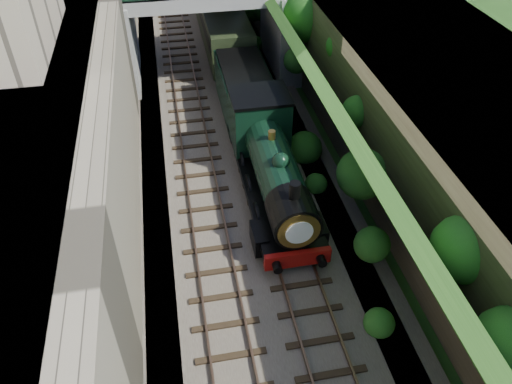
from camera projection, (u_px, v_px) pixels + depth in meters
trackbed at (220, 100)px, 31.19m from camera, size 10.00×90.00×0.20m
retaining_wall at (121, 56)px, 28.22m from camera, size 1.00×90.00×7.00m
street_plateau_left at (57, 61)px, 27.72m from camera, size 6.00×90.00×7.00m
street_plateau_right at (371, 42)px, 30.62m from camera, size 8.00×90.00×6.25m
embankment_slope at (305, 61)px, 29.35m from camera, size 4.35×90.00×6.36m
track_left at (188, 101)px, 30.81m from camera, size 2.50×90.00×0.20m
track_right at (239, 96)px, 31.27m from camera, size 2.50×90.00×0.20m
road_bridge at (223, 13)px, 31.80m from camera, size 16.00×6.40×7.25m
tree at (310, 13)px, 30.13m from camera, size 3.60×3.80×6.60m
locomotive at (272, 166)px, 22.90m from camera, size 3.10×10.22×3.83m
tender at (245, 94)px, 28.63m from camera, size 2.70×6.00×3.05m
coach_front at (216, 10)px, 37.86m from camera, size 2.90×18.00×3.70m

